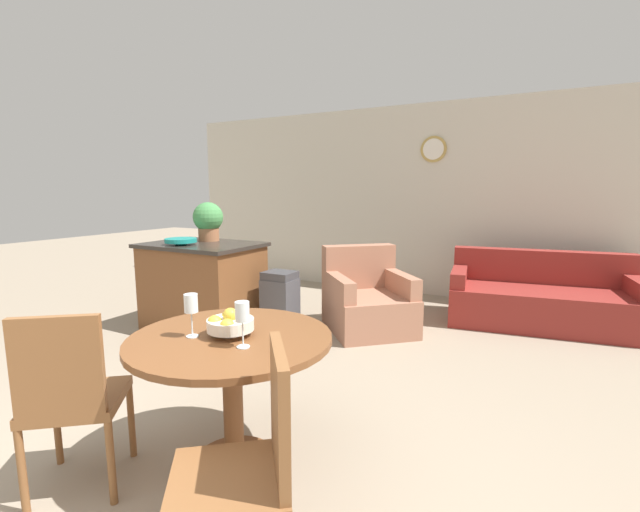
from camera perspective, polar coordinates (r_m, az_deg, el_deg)
wall_back at (r=6.33m, az=13.77°, el=7.14°), size 8.00×0.09×2.70m
dining_table at (r=2.39m, az=-11.67°, el=-14.15°), size 1.07×1.07×0.75m
dining_chair_near_left at (r=2.49m, az=-30.25°, el=-15.53°), size 0.59×0.59×0.95m
dining_chair_near_right at (r=1.74m, az=-9.48°, el=-25.42°), size 0.59×0.59×0.95m
fruit_bowl at (r=2.31m, az=-11.81°, el=-8.75°), size 0.24×0.24×0.15m
wine_glass_left at (r=2.31m, az=-16.82°, el=-6.29°), size 0.07×0.07×0.23m
wine_glass_right at (r=2.10m, az=-10.33°, el=-7.56°), size 0.07×0.07×0.23m
kitchen_island at (r=4.87m, az=-15.31°, el=-3.79°), size 1.22×0.87×0.94m
teal_bowl at (r=4.72m, az=-18.07°, el=1.97°), size 0.33×0.33×0.07m
potted_plant at (r=4.97m, az=-14.68°, el=4.67°), size 0.33×0.33×0.44m
trash_bin at (r=4.53m, az=-5.34°, el=-6.28°), size 0.33×0.29×0.67m
couch at (r=5.44m, az=27.38°, el=-5.23°), size 2.03×1.15×0.81m
armchair at (r=4.70m, az=6.31°, el=-6.13°), size 1.22×1.22×0.89m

